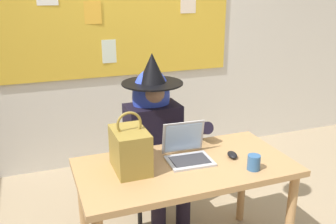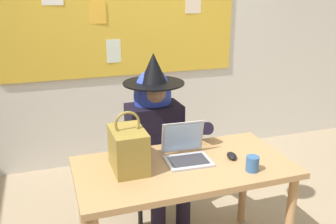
# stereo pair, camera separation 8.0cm
# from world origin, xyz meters

# --- Properties ---
(wall_back_bulletin) EXTENTS (6.47, 1.97, 2.79)m
(wall_back_bulletin) POSITION_xyz_m (-0.00, 1.75, 1.41)
(wall_back_bulletin) COLOR silver
(wall_back_bulletin) RESTS_ON ground
(desk_main) EXTENTS (1.37, 0.71, 0.75)m
(desk_main) POSITION_xyz_m (-0.01, -0.03, 0.65)
(desk_main) COLOR tan
(desk_main) RESTS_ON ground
(chair_at_desk) EXTENTS (0.44, 0.44, 0.88)m
(chair_at_desk) POSITION_xyz_m (-0.00, 0.68, 0.49)
(chair_at_desk) COLOR #2D3347
(chair_at_desk) RESTS_ON ground
(person_costumed) EXTENTS (0.60, 0.70, 1.36)m
(person_costumed) POSITION_xyz_m (-0.01, 0.56, 0.76)
(person_costumed) COLOR black
(person_costumed) RESTS_ON ground
(laptop) EXTENTS (0.30, 0.28, 0.23)m
(laptop) POSITION_xyz_m (0.03, 0.04, 0.80)
(laptop) COLOR #B7B7BC
(laptop) RESTS_ON desk_main
(computer_mouse) EXTENTS (0.08, 0.11, 0.03)m
(computer_mouse) POSITION_xyz_m (0.32, -0.05, 0.77)
(computer_mouse) COLOR black
(computer_mouse) RESTS_ON desk_main
(handbag) EXTENTS (0.20, 0.30, 0.38)m
(handbag) POSITION_xyz_m (-0.35, 0.02, 0.88)
(handbag) COLOR olive
(handbag) RESTS_ON desk_main
(coffee_mug) EXTENTS (0.08, 0.08, 0.09)m
(coffee_mug) POSITION_xyz_m (0.36, -0.25, 0.80)
(coffee_mug) COLOR #336099
(coffee_mug) RESTS_ON desk_main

